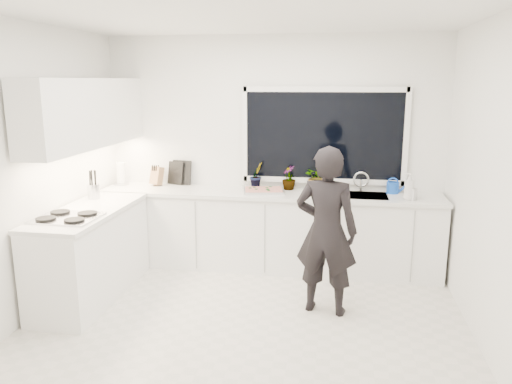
# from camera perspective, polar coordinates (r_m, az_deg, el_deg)

# --- Properties ---
(floor) EXTENTS (4.00, 3.50, 0.02)m
(floor) POSITION_cam_1_polar(r_m,az_deg,el_deg) (4.73, -1.19, -14.90)
(floor) COLOR beige
(floor) RESTS_ON ground
(wall_back) EXTENTS (4.00, 0.02, 2.70)m
(wall_back) POSITION_cam_1_polar(r_m,az_deg,el_deg) (5.99, 1.90, 4.68)
(wall_back) COLOR white
(wall_back) RESTS_ON ground
(wall_left) EXTENTS (0.02, 3.50, 2.70)m
(wall_left) POSITION_cam_1_polar(r_m,az_deg,el_deg) (5.05, -24.29, 2.08)
(wall_left) COLOR white
(wall_left) RESTS_ON ground
(wall_right) EXTENTS (0.02, 3.50, 2.70)m
(wall_right) POSITION_cam_1_polar(r_m,az_deg,el_deg) (4.38, 25.55, 0.48)
(wall_right) COLOR white
(wall_right) RESTS_ON ground
(ceiling) EXTENTS (4.00, 3.50, 0.02)m
(ceiling) POSITION_cam_1_polar(r_m,az_deg,el_deg) (4.23, -1.36, 19.86)
(ceiling) COLOR white
(ceiling) RESTS_ON wall_back
(window) EXTENTS (1.80, 0.02, 1.00)m
(window) POSITION_cam_1_polar(r_m,az_deg,el_deg) (5.88, 7.71, 6.39)
(window) COLOR black
(window) RESTS_ON wall_back
(base_cabinets_back) EXTENTS (3.92, 0.58, 0.88)m
(base_cabinets_back) POSITION_cam_1_polar(r_m,az_deg,el_deg) (5.89, 1.43, -4.53)
(base_cabinets_back) COLOR white
(base_cabinets_back) RESTS_ON floor
(base_cabinets_left) EXTENTS (0.58, 1.60, 0.88)m
(base_cabinets_left) POSITION_cam_1_polar(r_m,az_deg,el_deg) (5.39, -18.32, -6.84)
(base_cabinets_left) COLOR white
(base_cabinets_left) RESTS_ON floor
(countertop_back) EXTENTS (3.94, 0.62, 0.04)m
(countertop_back) POSITION_cam_1_polar(r_m,az_deg,el_deg) (5.76, 1.44, -0.19)
(countertop_back) COLOR silver
(countertop_back) RESTS_ON base_cabinets_back
(countertop_left) EXTENTS (0.62, 1.60, 0.04)m
(countertop_left) POSITION_cam_1_polar(r_m,az_deg,el_deg) (5.26, -18.67, -2.10)
(countertop_left) COLOR silver
(countertop_left) RESTS_ON base_cabinets_left
(upper_cabinets) EXTENTS (0.34, 2.10, 0.70)m
(upper_cabinets) POSITION_cam_1_polar(r_m,az_deg,el_deg) (5.48, -18.77, 8.54)
(upper_cabinets) COLOR white
(upper_cabinets) RESTS_ON wall_left
(sink) EXTENTS (0.58, 0.42, 0.14)m
(sink) POSITION_cam_1_polar(r_m,az_deg,el_deg) (5.73, 11.91, -0.84)
(sink) COLOR silver
(sink) RESTS_ON countertop_back
(faucet) EXTENTS (0.03, 0.03, 0.22)m
(faucet) POSITION_cam_1_polar(r_m,az_deg,el_deg) (5.89, 11.91, 1.12)
(faucet) COLOR silver
(faucet) RESTS_ON countertop_back
(stovetop) EXTENTS (0.56, 0.48, 0.03)m
(stovetop) POSITION_cam_1_polar(r_m,az_deg,el_deg) (4.97, -20.78, -2.69)
(stovetop) COLOR black
(stovetop) RESTS_ON countertop_left
(person) EXTENTS (0.64, 0.48, 1.61)m
(person) POSITION_cam_1_polar(r_m,az_deg,el_deg) (4.72, 8.02, -4.44)
(person) COLOR black
(person) RESTS_ON floor
(pizza_tray) EXTENTS (0.52, 0.43, 0.03)m
(pizza_tray) POSITION_cam_1_polar(r_m,az_deg,el_deg) (5.74, 0.87, 0.13)
(pizza_tray) COLOR #B2B2B6
(pizza_tray) RESTS_ON countertop_back
(pizza) EXTENTS (0.47, 0.38, 0.01)m
(pizza) POSITION_cam_1_polar(r_m,az_deg,el_deg) (5.74, 0.87, 0.30)
(pizza) COLOR red
(pizza) RESTS_ON pizza_tray
(watering_can) EXTENTS (0.16, 0.16, 0.13)m
(watering_can) POSITION_cam_1_polar(r_m,az_deg,el_deg) (5.89, 15.35, 0.48)
(watering_can) COLOR blue
(watering_can) RESTS_ON countertop_back
(paper_towel_roll) EXTENTS (0.14, 0.14, 0.26)m
(paper_towel_roll) POSITION_cam_1_polar(r_m,az_deg,el_deg) (6.36, -15.15, 1.97)
(paper_towel_roll) COLOR silver
(paper_towel_roll) RESTS_ON countertop_back
(knife_block) EXTENTS (0.16, 0.14, 0.22)m
(knife_block) POSITION_cam_1_polar(r_m,az_deg,el_deg) (6.23, -11.26, 1.76)
(knife_block) COLOR olive
(knife_block) RESTS_ON countertop_back
(utensil_crock) EXTENTS (0.13, 0.13, 0.16)m
(utensil_crock) POSITION_cam_1_polar(r_m,az_deg,el_deg) (5.70, -18.06, 0.08)
(utensil_crock) COLOR #BBBBC0
(utensil_crock) RESTS_ON countertop_left
(picture_frame_large) EXTENTS (0.21, 0.10, 0.28)m
(picture_frame_large) POSITION_cam_1_polar(r_m,az_deg,el_deg) (6.24, -9.17, 2.16)
(picture_frame_large) COLOR black
(picture_frame_large) RESTS_ON countertop_back
(picture_frame_small) EXTENTS (0.25, 0.06, 0.30)m
(picture_frame_small) POSITION_cam_1_polar(r_m,az_deg,el_deg) (6.22, -8.50, 2.23)
(picture_frame_small) COLOR black
(picture_frame_small) RESTS_ON countertop_back
(herb_plants) EXTENTS (0.94, 0.32, 0.33)m
(herb_plants) POSITION_cam_1_polar(r_m,az_deg,el_deg) (5.85, 4.97, 1.76)
(herb_plants) COLOR #26662D
(herb_plants) RESTS_ON countertop_back
(soap_bottles) EXTENTS (0.16, 0.14, 0.30)m
(soap_bottles) POSITION_cam_1_polar(r_m,az_deg,el_deg) (5.59, 17.21, 0.46)
(soap_bottles) COLOR #D8BF66
(soap_bottles) RESTS_ON countertop_back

